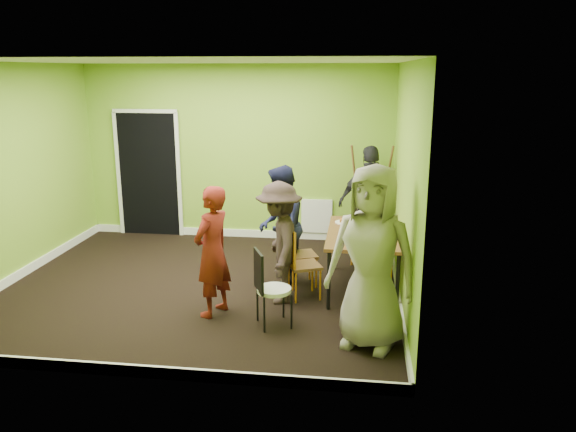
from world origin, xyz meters
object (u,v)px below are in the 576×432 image
chair_front_end (371,291)px  chair_left_near (299,259)px  chair_bentwood (269,285)px  person_back_end (371,201)px  blue_bottle (379,231)px  dining_table (364,236)px  person_left_near (279,243)px  chair_back_end (373,207)px  easel (370,197)px  thermos (361,224)px  person_standing (212,252)px  person_front_end (372,258)px  chair_left_far (296,249)px  person_left_far (280,226)px  orange_bottle (354,226)px

chair_front_end → chair_left_near: bearing=118.8°
chair_bentwood → person_back_end: (1.10, 2.59, 0.35)m
blue_bottle → person_back_end: (-0.08, 1.65, -0.01)m
dining_table → person_left_near: size_ratio=1.03×
dining_table → chair_back_end: chair_back_end is taller
chair_front_end → person_back_end: 2.71m
person_back_end → person_left_near: bearing=42.9°
easel → blue_bottle: easel is taller
thermos → person_standing: bearing=-149.7°
chair_back_end → person_front_end: (-0.06, -2.69, 0.14)m
chair_left_far → person_left_far: (-0.22, 0.08, 0.28)m
chair_front_end → chair_bentwood: (-1.09, 0.10, -0.02)m
chair_left_near → person_front_end: person_front_end is taller
easel → person_standing: bearing=-122.8°
chair_left_near → chair_front_end: chair_front_end is taller
person_standing → person_back_end: person_back_end is taller
easel → person_standing: size_ratio=1.09×
thermos → chair_bentwood: bearing=-129.3°
chair_left_far → chair_left_near: 0.41m
chair_back_end → person_front_end: bearing=104.1°
chair_left_near → easel: size_ratio=0.54×
chair_bentwood → person_left_near: 0.74m
blue_bottle → person_front_end: bearing=-94.9°
dining_table → thermos: size_ratio=6.56×
dining_table → easel: easel is taller
orange_bottle → person_front_end: (0.20, -1.61, 0.13)m
person_standing → thermos: bearing=142.7°
person_front_end → blue_bottle: bearing=104.4°
chair_left_far → chair_left_near: size_ratio=0.99×
easel → orange_bottle: (-0.22, -1.65, -0.01)m
chair_front_end → orange_bottle: 1.46m
person_standing → person_back_end: 2.96m
dining_table → chair_bentwood: chair_bentwood is taller
chair_left_far → person_standing: bearing=-61.1°
chair_left_near → blue_bottle: bearing=74.7°
blue_bottle → person_left_far: size_ratio=0.12×
chair_left_near → blue_bottle: 1.02m
chair_left_far → chair_front_end: 1.61m
easel → person_left_far: (-1.16, -1.67, -0.03)m
chair_left_far → chair_back_end: chair_back_end is taller
dining_table → chair_left_near: chair_left_near is taller
chair_front_end → person_front_end: (-0.01, -0.19, 0.43)m
thermos → person_back_end: 1.42m
chair_bentwood → chair_back_end: bearing=130.2°
blue_bottle → orange_bottle: blue_bottle is taller
chair_left_near → orange_bottle: size_ratio=10.56×
person_standing → dining_table: bearing=142.9°
dining_table → orange_bottle: bearing=140.5°
thermos → chair_back_end: bearing=82.0°
thermos → person_standing: (-1.63, -0.95, -0.12)m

